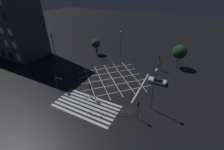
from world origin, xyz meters
TOP-DOWN VIEW (x-y plane):
  - ground_plane at (0.00, 0.00)m, footprint 200.00×200.00m
  - road_markings at (0.40, -6.88)m, footprint 18.60×23.08m
  - traffic_light_sw_main at (-7.63, -9.39)m, footprint 1.94×0.36m
  - traffic_light_median_south at (-0.38, -8.62)m, footprint 0.36×0.39m
  - traffic_light_nw_cross at (-8.60, 7.92)m, footprint 0.36×2.10m
  - traffic_light_sw_cross at (-9.34, -8.50)m, footprint 0.36×0.39m
  - traffic_light_se_main at (9.58, -9.46)m, footprint 0.39×0.36m
  - traffic_light_nw_main at (-9.64, 9.31)m, footprint 0.39×0.36m
  - traffic_light_ne_main at (9.00, 9.56)m, footprint 0.39×0.36m
  - traffic_light_ne_cross at (9.58, 9.23)m, footprint 0.36×0.39m
  - street_lamp_east at (-13.76, -3.64)m, footprint 0.62×0.62m
  - street_lamp_west at (-3.86, 13.43)m, footprint 0.53×0.53m
  - street_lamp_far at (11.00, -5.97)m, footprint 0.58×0.58m
  - street_tree_near at (13.21, 13.69)m, footprint 3.65×3.65m
  - street_tree_far at (-11.49, 11.16)m, footprint 2.78×2.78m
  - waiting_car at (10.25, 3.10)m, footprint 4.08×1.71m
  - pedestrian_railing at (5.44, -10.69)m, footprint 6.88×3.52m

SIDE VIEW (x-z plane):
  - ground_plane at x=0.00m, z-range 0.00..0.00m
  - road_markings at x=0.40m, z-range 0.00..0.01m
  - waiting_car at x=10.25m, z-range -0.05..1.31m
  - pedestrian_railing at x=5.44m, z-range 0.15..1.20m
  - traffic_light_ne_cross at x=9.58m, z-range 0.70..3.95m
  - traffic_light_sw_main at x=-7.63m, z-range 0.76..4.10m
  - traffic_light_median_south at x=-0.38m, z-range 0.75..4.23m
  - traffic_light_sw_cross at x=-9.34m, z-range 0.79..4.44m
  - traffic_light_se_main at x=9.58m, z-range 0.82..4.62m
  - traffic_light_nw_cross at x=-8.60m, z-range 0.89..4.76m
  - traffic_light_ne_main at x=9.00m, z-range 0.91..5.19m
  - traffic_light_nw_main at x=-9.64m, z-range 0.95..5.41m
  - street_tree_far at x=-11.49m, z-range 1.05..5.99m
  - street_tree_near at x=13.21m, z-range 1.28..7.51m
  - street_lamp_west at x=-3.86m, z-range 1.76..9.65m
  - street_lamp_far at x=11.00m, z-range 2.05..10.46m
  - street_lamp_east at x=-13.76m, z-range 2.56..12.60m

